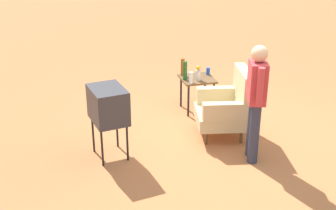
% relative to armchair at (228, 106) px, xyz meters
% --- Properties ---
extents(ground_plane, '(60.00, 60.00, 0.00)m').
position_rel_armchair_xyz_m(ground_plane, '(0.23, -0.09, -0.50)').
color(ground_plane, '#B76B3D').
extents(armchair, '(0.90, 0.91, 1.06)m').
position_rel_armchair_xyz_m(armchair, '(0.00, 0.00, 0.00)').
color(armchair, brown).
rests_on(armchair, ground).
extents(side_table, '(0.56, 0.56, 0.60)m').
position_rel_armchair_xyz_m(side_table, '(-1.06, -0.15, 0.01)').
color(side_table, black).
rests_on(side_table, ground).
extents(tv_on_stand, '(0.67, 0.54, 1.03)m').
position_rel_armchair_xyz_m(tv_on_stand, '(0.19, -1.84, 0.28)').
color(tv_on_stand, black).
rests_on(tv_on_stand, ground).
extents(person_standing, '(0.55, 0.31, 1.64)m').
position_rel_armchair_xyz_m(person_standing, '(0.76, 0.07, 0.44)').
color(person_standing, '#2D3347').
rests_on(person_standing, ground).
extents(bottle_wine_green, '(0.07, 0.07, 0.32)m').
position_rel_armchair_xyz_m(bottle_wine_green, '(-1.04, -0.38, 0.26)').
color(bottle_wine_green, '#1E5623').
rests_on(bottle_wine_green, side_table).
extents(soda_can_blue, '(0.07, 0.07, 0.12)m').
position_rel_armchair_xyz_m(soda_can_blue, '(-1.19, 0.09, 0.16)').
color(soda_can_blue, blue).
rests_on(soda_can_blue, side_table).
extents(bottle_tall_amber, '(0.07, 0.07, 0.30)m').
position_rel_armchair_xyz_m(bottle_tall_amber, '(-1.26, -0.36, 0.25)').
color(bottle_tall_amber, brown).
rests_on(bottle_tall_amber, side_table).
extents(bottle_short_clear, '(0.06, 0.06, 0.20)m').
position_rel_armchair_xyz_m(bottle_short_clear, '(-0.82, -0.34, 0.20)').
color(bottle_short_clear, silver).
rests_on(bottle_short_clear, side_table).
extents(flower_vase, '(0.14, 0.10, 0.27)m').
position_rel_armchair_xyz_m(flower_vase, '(-0.96, -0.17, 0.25)').
color(flower_vase, silver).
rests_on(flower_vase, side_table).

